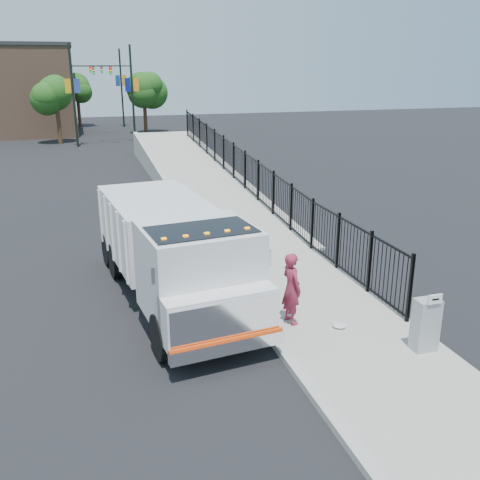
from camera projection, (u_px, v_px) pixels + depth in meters
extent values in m
plane|color=black|center=(251.00, 310.00, 14.62)|extent=(120.00, 120.00, 0.00)
cube|color=#9E998E|center=(350.00, 332.00, 13.31)|extent=(3.55, 12.00, 0.12)
cube|color=#ADAAA3|center=(277.00, 342.00, 12.77)|extent=(0.30, 12.00, 0.16)
cube|color=#9E998E|center=(199.00, 185.00, 29.75)|extent=(3.95, 24.06, 3.19)
cube|color=black|center=(245.00, 182.00, 26.22)|extent=(0.10, 28.00, 1.80)
cube|color=black|center=(171.00, 277.00, 15.35)|extent=(1.93, 7.52, 0.24)
cube|color=silver|center=(198.00, 271.00, 12.81)|extent=(2.83, 2.69, 2.19)
cube|color=silver|center=(219.00, 315.00, 11.79)|extent=(2.64, 1.05, 1.09)
cube|color=silver|center=(226.00, 322.00, 11.44)|extent=(2.51, 0.37, 0.93)
cube|color=silver|center=(228.00, 347.00, 11.53)|extent=(2.63, 0.49, 0.31)
cube|color=#F2410A|center=(228.00, 340.00, 11.48)|extent=(2.62, 0.35, 0.07)
cube|color=black|center=(202.00, 248.00, 12.37)|extent=(2.55, 1.69, 0.93)
cube|color=silver|center=(156.00, 227.00, 16.25)|extent=(3.13, 4.87, 1.86)
cube|color=silver|center=(153.00, 276.00, 11.19)|extent=(0.07, 0.07, 0.38)
cube|color=silver|center=(270.00, 258.00, 12.22)|extent=(0.07, 0.07, 0.38)
cube|color=orange|center=(164.00, 239.00, 11.52)|extent=(0.12, 0.10, 0.07)
cube|color=orange|center=(186.00, 237.00, 11.71)|extent=(0.12, 0.10, 0.07)
cube|color=orange|center=(207.00, 234.00, 11.89)|extent=(0.12, 0.10, 0.07)
cube|color=orange|center=(227.00, 231.00, 12.08)|extent=(0.12, 0.10, 0.07)
cube|color=orange|center=(247.00, 229.00, 12.26)|extent=(0.12, 0.10, 0.07)
cylinder|color=black|center=(163.00, 337.00, 12.07)|extent=(0.47, 1.13, 1.09)
cylinder|color=black|center=(255.00, 319.00, 12.94)|extent=(0.47, 1.13, 1.09)
cylinder|color=black|center=(117.00, 261.00, 16.75)|extent=(0.47, 1.13, 1.09)
cylinder|color=black|center=(187.00, 251.00, 17.62)|extent=(0.47, 1.13, 1.09)
cylinder|color=black|center=(110.00, 249.00, 17.80)|extent=(0.47, 1.13, 1.09)
cylinder|color=black|center=(176.00, 241.00, 18.67)|extent=(0.47, 1.13, 1.09)
imported|color=maroon|center=(291.00, 288.00, 13.43)|extent=(0.56, 0.75, 1.86)
cube|color=gray|center=(425.00, 325.00, 12.21)|extent=(0.55, 0.40, 1.25)
cube|color=white|center=(435.00, 299.00, 11.78)|extent=(0.35, 0.04, 0.22)
ellipsoid|color=silver|center=(339.00, 325.00, 13.44)|extent=(0.36, 0.36, 0.09)
cylinder|color=black|center=(73.00, 96.00, 42.55)|extent=(0.18, 0.18, 8.00)
cube|color=black|center=(92.00, 66.00, 42.27)|extent=(3.20, 0.08, 0.08)
cube|color=black|center=(111.00, 71.00, 42.77)|extent=(0.18, 0.22, 0.60)
cube|color=#293E96|center=(77.00, 86.00, 42.39)|extent=(0.45, 0.04, 1.10)
cube|color=orange|center=(68.00, 86.00, 42.20)|extent=(0.45, 0.04, 1.10)
cylinder|color=black|center=(133.00, 95.00, 45.11)|extent=(0.18, 0.18, 8.00)
cube|color=black|center=(111.00, 66.00, 43.96)|extent=(3.20, 0.08, 0.08)
cube|color=black|center=(93.00, 70.00, 43.67)|extent=(0.18, 0.22, 0.60)
cube|color=orange|center=(136.00, 85.00, 44.96)|extent=(0.45, 0.04, 1.10)
cube|color=navy|center=(128.00, 85.00, 44.77)|extent=(0.45, 0.04, 1.10)
cylinder|color=black|center=(70.00, 92.00, 49.44)|extent=(0.18, 0.18, 8.00)
cube|color=black|center=(85.00, 66.00, 49.17)|extent=(3.20, 0.08, 0.08)
cube|color=black|center=(102.00, 70.00, 49.67)|extent=(0.18, 0.22, 0.60)
cube|color=#295C99|center=(73.00, 83.00, 49.29)|extent=(0.45, 0.04, 1.10)
cube|color=orange|center=(65.00, 83.00, 49.10)|extent=(0.45, 0.04, 1.10)
cylinder|color=black|center=(122.00, 89.00, 56.52)|extent=(0.18, 0.18, 8.00)
cube|color=black|center=(104.00, 66.00, 55.37)|extent=(3.20, 0.08, 0.08)
cube|color=black|center=(90.00, 69.00, 55.08)|extent=(0.18, 0.22, 0.60)
cube|color=#E79E09|center=(124.00, 81.00, 56.37)|extent=(0.45, 0.04, 1.10)
cube|color=#153B94|center=(118.00, 81.00, 56.18)|extent=(0.45, 0.04, 1.10)
cylinder|color=#382314|center=(59.00, 125.00, 44.91)|extent=(0.36, 0.36, 3.20)
sphere|color=#194714|center=(56.00, 95.00, 44.16)|extent=(2.91, 2.91, 2.91)
cylinder|color=#382314|center=(145.00, 117.00, 51.89)|extent=(0.36, 0.36, 3.20)
sphere|color=#194714|center=(144.00, 91.00, 51.14)|extent=(2.87, 2.87, 2.87)
cylinder|color=#382314|center=(79.00, 111.00, 57.79)|extent=(0.36, 0.36, 3.20)
sphere|color=#194714|center=(77.00, 88.00, 57.04)|extent=(2.75, 2.75, 2.75)
cube|color=#8C664C|center=(20.00, 91.00, 50.91)|extent=(10.00, 10.00, 8.00)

